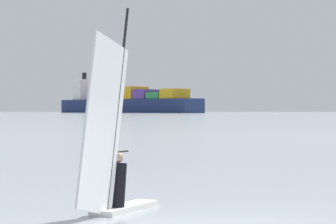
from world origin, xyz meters
TOP-DOWN VIEW (x-y plane):
  - windsurfer at (-2.64, 2.16)m, footprint 1.06×3.25m
  - cargo_ship at (-156.19, 623.82)m, footprint 138.74×102.12m

SIDE VIEW (x-z plane):
  - windsurfer at x=-2.64m, z-range -1.10..3.34m
  - cargo_ship at x=-156.19m, z-range -8.86..26.60m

